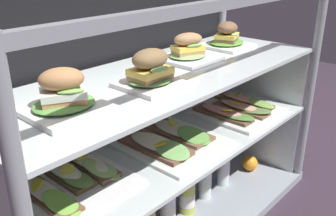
% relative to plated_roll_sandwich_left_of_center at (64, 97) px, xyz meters
% --- Properties ---
extents(case_frame, '(1.44, 0.54, 0.96)m').
position_rel_plated_roll_sandwich_left_of_center_xyz_m(case_frame, '(0.46, 0.18, -0.19)').
color(case_frame, gray).
rests_on(case_frame, ground).
extents(riser_lower_tier, '(1.37, 0.47, 0.35)m').
position_rel_plated_roll_sandwich_left_of_center_xyz_m(riser_lower_tier, '(0.46, 0.04, -0.51)').
color(riser_lower_tier, silver).
rests_on(riser_lower_tier, case_base_deck).
extents(shelf_lower_glass, '(1.39, 0.49, 0.01)m').
position_rel_plated_roll_sandwich_left_of_center_xyz_m(shelf_lower_glass, '(0.46, 0.04, -0.33)').
color(shelf_lower_glass, silver).
rests_on(shelf_lower_glass, riser_lower_tier).
extents(riser_upper_tier, '(1.37, 0.47, 0.26)m').
position_rel_plated_roll_sandwich_left_of_center_xyz_m(riser_upper_tier, '(0.46, 0.04, -0.19)').
color(riser_upper_tier, silver).
rests_on(riser_upper_tier, shelf_lower_glass).
extents(shelf_upper_glass, '(1.39, 0.49, 0.01)m').
position_rel_plated_roll_sandwich_left_of_center_xyz_m(shelf_upper_glass, '(0.46, 0.04, -0.05)').
color(shelf_upper_glass, silver).
rests_on(shelf_upper_glass, riser_upper_tier).
extents(plated_roll_sandwich_left_of_center, '(0.20, 0.20, 0.12)m').
position_rel_plated_roll_sandwich_left_of_center_xyz_m(plated_roll_sandwich_left_of_center, '(0.00, 0.00, 0.00)').
color(plated_roll_sandwich_left_of_center, white).
rests_on(plated_roll_sandwich_left_of_center, shelf_upper_glass).
extents(plated_roll_sandwich_near_right_corner, '(0.18, 0.18, 0.12)m').
position_rel_plated_roll_sandwich_left_of_center_xyz_m(plated_roll_sandwich_near_right_corner, '(0.30, -0.02, 0.01)').
color(plated_roll_sandwich_near_right_corner, white).
rests_on(plated_roll_sandwich_near_right_corner, shelf_upper_glass).
extents(plated_roll_sandwich_center, '(0.21, 0.21, 0.11)m').
position_rel_plated_roll_sandwich_left_of_center_xyz_m(plated_roll_sandwich_center, '(0.62, 0.08, -0.01)').
color(plated_roll_sandwich_center, white).
rests_on(plated_roll_sandwich_center, shelf_upper_glass).
extents(plated_roll_sandwich_mid_left, '(0.20, 0.20, 0.11)m').
position_rel_plated_roll_sandwich_left_of_center_xyz_m(plated_roll_sandwich_mid_left, '(0.91, 0.10, -0.00)').
color(plated_roll_sandwich_mid_left, white).
rests_on(plated_roll_sandwich_mid_left, shelf_upper_glass).
extents(open_sandwich_tray_near_right_corner, '(0.34, 0.36, 0.06)m').
position_rel_plated_roll_sandwich_left_of_center_xyz_m(open_sandwich_tray_near_right_corner, '(0.04, 0.08, -0.30)').
color(open_sandwich_tray_near_right_corner, white).
rests_on(open_sandwich_tray_near_right_corner, shelf_lower_glass).
extents(open_sandwich_tray_mid_left, '(0.34, 0.36, 0.06)m').
position_rel_plated_roll_sandwich_left_of_center_xyz_m(open_sandwich_tray_mid_left, '(0.44, 0.01, -0.30)').
color(open_sandwich_tray_mid_left, white).
rests_on(open_sandwich_tray_mid_left, shelf_lower_glass).
extents(open_sandwich_tray_near_left_corner, '(0.34, 0.36, 0.06)m').
position_rel_plated_roll_sandwich_left_of_center_xyz_m(open_sandwich_tray_near_left_corner, '(0.87, -0.00, -0.30)').
color(open_sandwich_tray_near_left_corner, white).
rests_on(open_sandwich_tray_near_left_corner, shelf_lower_glass).
extents(juice_bottle_near_post, '(0.06, 0.06, 0.21)m').
position_rel_plated_roll_sandwich_left_of_center_xyz_m(juice_bottle_near_post, '(0.43, 0.02, -0.60)').
color(juice_bottle_near_post, white).
rests_on(juice_bottle_near_post, case_base_deck).
extents(juice_bottle_back_center, '(0.07, 0.07, 0.21)m').
position_rel_plated_roll_sandwich_left_of_center_xyz_m(juice_bottle_back_center, '(0.54, 0.01, -0.60)').
color(juice_bottle_back_center, '#B8C846').
rests_on(juice_bottle_back_center, case_base_deck).
extents(juice_bottle_tucked_behind, '(0.06, 0.06, 0.19)m').
position_rel_plated_roll_sandwich_left_of_center_xyz_m(juice_bottle_tucked_behind, '(0.68, 0.02, -0.60)').
color(juice_bottle_tucked_behind, white).
rests_on(juice_bottle_tucked_behind, case_base_deck).
extents(juice_bottle_front_second, '(0.06, 0.06, 0.24)m').
position_rel_plated_roll_sandwich_left_of_center_xyz_m(juice_bottle_front_second, '(0.82, 0.01, -0.59)').
color(juice_bottle_front_second, white).
rests_on(juice_bottle_front_second, case_base_deck).
extents(orange_fruit_beside_bottles, '(0.08, 0.08, 0.08)m').
position_rel_plated_roll_sandwich_left_of_center_xyz_m(orange_fruit_beside_bottles, '(1.01, -0.02, -0.64)').
color(orange_fruit_beside_bottles, orange).
rests_on(orange_fruit_beside_bottles, case_base_deck).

